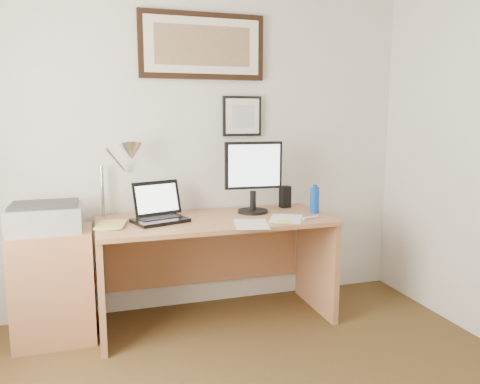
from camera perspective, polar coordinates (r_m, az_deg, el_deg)
name	(u,v)px	position (r m, az deg, el deg)	size (l,w,h in m)	color
wall_back	(183,143)	(3.51, -6.96, 5.89)	(3.50, 0.02, 2.50)	silver
side_cabinet	(54,285)	(3.32, -21.69, -10.52)	(0.50, 0.40, 0.73)	#A86C46
water_bottle	(315,200)	(3.45, 9.08, -1.00)	(0.07, 0.07, 0.19)	#0D41B2
bottle_cap	(315,186)	(3.43, 9.12, 0.72)	(0.03, 0.03, 0.02)	#0D41B2
speaker	(285,197)	(3.63, 5.51, -0.59)	(0.07, 0.07, 0.17)	black
paper_sheet_a	(252,224)	(3.07, 1.41, -3.93)	(0.21, 0.31, 0.00)	white
paper_sheet_b	(286,219)	(3.23, 5.64, -3.26)	(0.21, 0.30, 0.00)	white
sticky_pad	(284,222)	(3.12, 5.40, -3.65)	(0.08, 0.08, 0.01)	#E1CF6A
marker_pen	(311,217)	(3.27, 8.61, -3.09)	(0.02, 0.02, 0.14)	white
book	(97,225)	(3.14, -17.05, -3.89)	(0.18, 0.24, 0.02)	#C9BE5E
desk	(213,248)	(3.38, -3.32, -6.83)	(1.60, 0.70, 0.75)	#A86C46
laptop	(159,212)	(3.21, -9.84, -2.45)	(0.40, 0.39, 0.26)	black
lcd_monitor	(253,174)	(3.38, 1.65, 2.27)	(0.42, 0.22, 0.52)	black
printer	(45,217)	(3.21, -22.65, -2.85)	(0.44, 0.34, 0.18)	#A0A0A3
desk_lamp	(129,155)	(3.27, -13.41, 4.38)	(0.29, 0.27, 0.53)	silver
picture_large	(202,46)	(3.54, -4.60, 17.33)	(0.92, 0.04, 0.47)	black
picture_small	(242,116)	(3.58, 0.25, 9.23)	(0.30, 0.03, 0.30)	black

